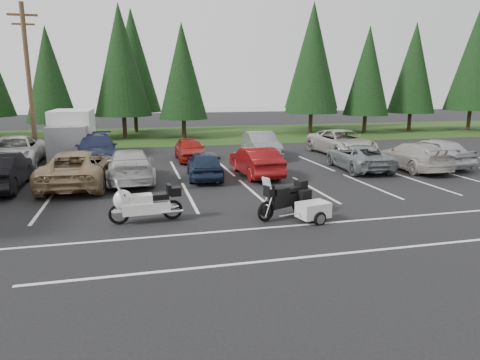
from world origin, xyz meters
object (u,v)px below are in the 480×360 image
(car_near_3, at_px, (130,165))
(car_far_0, at_px, (14,151))
(car_near_2, at_px, (78,168))
(cargo_trailer, at_px, (313,212))
(box_truck, at_px, (71,135))
(car_near_8, at_px, (433,152))
(adventure_motorcycle, at_px, (283,196))
(car_far_3, at_px, (261,145))
(utility_pole, at_px, (29,80))
(car_near_6, at_px, (358,157))
(car_far_4, at_px, (342,142))
(car_near_5, at_px, (256,161))
(car_near_4, at_px, (205,164))
(car_far_2, at_px, (190,149))
(car_near_1, at_px, (0,171))
(car_far_1, at_px, (97,149))
(touring_motorcycle, at_px, (146,200))
(car_near_7, at_px, (413,156))

(car_near_3, relative_size, car_far_0, 0.90)
(car_near_2, relative_size, cargo_trailer, 3.99)
(box_truck, xyz_separation_m, car_near_8, (19.82, -7.97, -0.65))
(adventure_motorcycle, bearing_deg, car_far_3, 52.47)
(utility_pole, relative_size, car_near_6, 1.86)
(car_near_3, xyz_separation_m, car_near_8, (16.31, -0.01, 0.05))
(box_truck, bearing_deg, car_far_4, -9.84)
(box_truck, height_order, car_far_4, box_truck)
(car_near_2, distance_m, car_near_5, 8.28)
(car_near_4, xyz_separation_m, car_far_2, (-0.01, 5.37, 0.00))
(utility_pole, height_order, car_near_1, utility_pole)
(car_near_6, xyz_separation_m, car_far_0, (-18.11, 5.77, 0.14))
(car_near_4, height_order, car_far_2, car_far_2)
(car_near_3, bearing_deg, utility_pole, -54.99)
(car_far_2, bearing_deg, adventure_motorcycle, -83.22)
(car_near_1, height_order, adventure_motorcycle, car_near_1)
(car_near_1, xyz_separation_m, car_far_0, (-0.95, 6.25, -0.01))
(car_near_4, relative_size, car_far_1, 0.72)
(cargo_trailer, bearing_deg, car_far_0, 118.69)
(car_far_2, xyz_separation_m, car_far_3, (4.51, 0.24, 0.10))
(car_near_2, relative_size, car_near_6, 1.20)
(car_near_3, relative_size, car_far_3, 1.09)
(car_near_8, bearing_deg, utility_pole, -24.54)
(car_near_8, xyz_separation_m, car_far_1, (-18.21, 5.72, 0.01))
(utility_pole, bearing_deg, car_near_8, -18.89)
(car_far_0, bearing_deg, car_near_5, -28.47)
(car_near_1, height_order, car_near_4, car_near_1)
(utility_pole, relative_size, touring_motorcycle, 3.43)
(car_far_1, bearing_deg, car_near_3, -76.61)
(car_near_8, relative_size, adventure_motorcycle, 1.91)
(cargo_trailer, bearing_deg, car_far_2, 87.29)
(car_near_7, relative_size, adventure_motorcycle, 2.04)
(car_far_3, bearing_deg, cargo_trailer, -95.96)
(car_near_1, relative_size, car_near_6, 1.03)
(car_far_2, bearing_deg, car_near_4, -90.33)
(car_near_6, bearing_deg, car_far_0, -12.95)
(car_near_4, height_order, car_near_5, car_near_5)
(box_truck, bearing_deg, touring_motorcycle, -74.42)
(car_near_5, bearing_deg, box_truck, -42.98)
(car_near_2, xyz_separation_m, car_far_1, (0.34, 6.12, 0.01))
(cargo_trailer, bearing_deg, car_near_3, 113.76)
(car_near_8, height_order, touring_motorcycle, car_near_8)
(car_near_6, bearing_deg, car_far_1, -17.61)
(car_near_5, bearing_deg, utility_pole, -36.02)
(box_truck, distance_m, adventure_motorcycle, 17.30)
(car_near_3, height_order, car_far_4, car_far_4)
(box_truck, relative_size, car_near_2, 0.97)
(car_near_1, relative_size, car_near_3, 0.95)
(car_near_8, distance_m, car_far_3, 9.93)
(car_near_4, xyz_separation_m, car_near_8, (12.83, 0.19, 0.12))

